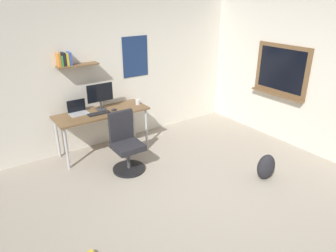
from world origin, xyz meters
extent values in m
plane|color=#9E9384|center=(0.00, 0.00, 0.00)|extent=(5.20, 5.20, 0.00)
cube|color=silver|center=(0.00, 2.45, 1.30)|extent=(5.00, 0.10, 2.60)
cube|color=brown|center=(-0.84, 2.30, 1.55)|extent=(0.68, 0.20, 0.02)
cube|color=navy|center=(0.29, 2.39, 1.55)|extent=(0.52, 0.01, 0.74)
cube|color=orange|center=(-1.13, 2.33, 1.67)|extent=(0.04, 0.14, 0.21)
cube|color=#3D934C|center=(-1.09, 2.33, 1.65)|extent=(0.03, 0.14, 0.17)
cube|color=black|center=(-1.05, 2.33, 1.67)|extent=(0.04, 0.14, 0.21)
cube|color=gold|center=(-1.00, 2.33, 1.66)|extent=(0.04, 0.14, 0.19)
cube|color=#3851B2|center=(-0.95, 2.33, 1.67)|extent=(0.04, 0.14, 0.21)
cube|color=silver|center=(2.45, 0.00, 1.30)|extent=(0.10, 5.00, 2.60)
cube|color=brown|center=(2.38, 0.72, 1.35)|extent=(0.04, 1.10, 0.90)
cube|color=black|center=(2.37, 0.72, 1.35)|extent=(0.01, 0.94, 0.76)
cube|color=brown|center=(2.34, 0.72, 0.89)|extent=(0.12, 1.10, 0.03)
cube|color=brown|center=(-0.59, 2.07, 0.74)|extent=(1.60, 0.60, 0.03)
cylinder|color=#B7B7BC|center=(-1.33, 1.83, 0.36)|extent=(0.04, 0.04, 0.72)
cylinder|color=#B7B7BC|center=(0.14, 1.83, 0.36)|extent=(0.04, 0.04, 0.72)
cylinder|color=#B7B7BC|center=(-1.33, 2.31, 0.36)|extent=(0.04, 0.04, 0.72)
cylinder|color=#B7B7BC|center=(0.14, 2.31, 0.36)|extent=(0.04, 0.04, 0.72)
cylinder|color=black|center=(-0.55, 1.23, 0.02)|extent=(0.52, 0.52, 0.04)
cylinder|color=#4C4C51|center=(-0.55, 1.23, 0.21)|extent=(0.05, 0.05, 0.34)
cube|color=#232328|center=(-0.55, 1.23, 0.42)|extent=(0.44, 0.44, 0.09)
cube|color=#232328|center=(-0.55, 1.43, 0.71)|extent=(0.40, 0.08, 0.48)
cube|color=#ADAFB5|center=(-0.95, 2.18, 0.76)|extent=(0.31, 0.21, 0.02)
cube|color=black|center=(-0.95, 2.27, 0.88)|extent=(0.31, 0.01, 0.21)
cylinder|color=#38383D|center=(-0.55, 2.18, 0.76)|extent=(0.17, 0.17, 0.01)
cylinder|color=#38383D|center=(-0.55, 2.18, 0.84)|extent=(0.03, 0.03, 0.14)
cube|color=black|center=(-0.55, 2.17, 1.06)|extent=(0.46, 0.02, 0.31)
cube|color=black|center=(-0.67, 2.00, 0.77)|extent=(0.37, 0.13, 0.02)
ellipsoid|color=#262628|center=(-0.39, 2.00, 0.77)|extent=(0.10, 0.06, 0.03)
cylinder|color=silver|center=(0.10, 2.05, 0.80)|extent=(0.08, 0.08, 0.09)
ellipsoid|color=#232328|center=(1.05, -0.19, 0.20)|extent=(0.32, 0.22, 0.40)
camera|label=1|loc=(-2.51, -2.68, 2.64)|focal=33.15mm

